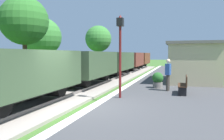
{
  "coord_description": "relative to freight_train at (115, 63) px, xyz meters",
  "views": [
    {
      "loc": [
        3.53,
        -7.74,
        2.23
      ],
      "look_at": [
        -0.09,
        4.1,
        1.33
      ],
      "focal_mm": 35.81,
      "sensor_mm": 36.0,
      "label": 1
    }
  ],
  "objects": [
    {
      "name": "ground_plane",
      "position": [
        2.4,
        -12.74,
        -1.4
      ],
      "size": [
        160.0,
        160.0,
        0.0
      ],
      "primitive_type": "plane",
      "color": "#3D6628"
    },
    {
      "name": "platform_slab",
      "position": [
        5.6,
        -12.74,
        -1.27
      ],
      "size": [
        6.0,
        60.0,
        0.25
      ],
      "primitive_type": "cube",
      "color": "#424244",
      "rests_on": "ground"
    },
    {
      "name": "platform_edge_stripe",
      "position": [
        2.8,
        -12.74,
        -1.14
      ],
      "size": [
        0.36,
        60.0,
        0.01
      ],
      "primitive_type": "cube",
      "color": "silver",
      "rests_on": "platform_slab"
    },
    {
      "name": "track_ballast",
      "position": [
        -0.0,
        -12.74,
        -1.34
      ],
      "size": [
        3.8,
        60.0,
        0.12
      ],
      "primitive_type": "cube",
      "color": "#9E9389",
      "rests_on": "ground"
    },
    {
      "name": "rail_near",
      "position": [
        0.72,
        -12.74,
        -1.21
      ],
      "size": [
        0.07,
        60.0,
        0.14
      ],
      "primitive_type": "cube",
      "color": "slate",
      "rests_on": "track_ballast"
    },
    {
      "name": "rail_far",
      "position": [
        -0.72,
        -12.74,
        -1.21
      ],
      "size": [
        0.07,
        60.0,
        0.14
      ],
      "primitive_type": "cube",
      "color": "slate",
      "rests_on": "track_ballast"
    },
    {
      "name": "freight_train",
      "position": [
        0.0,
        0.0,
        0.0
      ],
      "size": [
        2.5,
        32.6,
        2.12
      ],
      "color": "#384C33",
      "rests_on": "rail_near"
    },
    {
      "name": "station_hut",
      "position": [
        6.8,
        -3.43,
        0.26
      ],
      "size": [
        3.5,
        5.8,
        2.78
      ],
      "color": "tan",
      "rests_on": "platform_slab"
    },
    {
      "name": "bench_near_hut",
      "position": [
        6.13,
        -8.98,
        -0.68
      ],
      "size": [
        0.42,
        1.5,
        0.91
      ],
      "color": "#422819",
      "rests_on": "platform_slab"
    },
    {
      "name": "person_waiting",
      "position": [
        5.32,
        -8.24,
        -0.21
      ],
      "size": [
        0.31,
        0.42,
        1.71
      ],
      "rotation": [
        0.0,
        0.0,
        2.94
      ],
      "color": "#38332D",
      "rests_on": "platform_slab"
    },
    {
      "name": "potted_planter",
      "position": [
        4.7,
        -7.38,
        -0.67
      ],
      "size": [
        0.64,
        0.64,
        0.92
      ],
      "color": "slate",
      "rests_on": "platform_slab"
    },
    {
      "name": "lamp_post_near",
      "position": [
        3.36,
        -10.83,
        1.41
      ],
      "size": [
        0.28,
        0.28,
        3.7
      ],
      "color": "#591414",
      "rests_on": "platform_slab"
    },
    {
      "name": "tree_trackside_mid",
      "position": [
        -3.55,
        -8.46,
        2.89
      ],
      "size": [
        3.05,
        3.05,
        5.84
      ],
      "color": "#4C3823",
      "rests_on": "ground"
    },
    {
      "name": "tree_trackside_far",
      "position": [
        -7.19,
        -1.21,
        2.51
      ],
      "size": [
        3.77,
        3.77,
        5.8
      ],
      "color": "#4C3823",
      "rests_on": "ground"
    },
    {
      "name": "tree_field_left",
      "position": [
        -4.37,
        7.08,
        2.79
      ],
      "size": [
        3.42,
        3.42,
        5.91
      ],
      "color": "#4C3823",
      "rests_on": "ground"
    }
  ]
}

